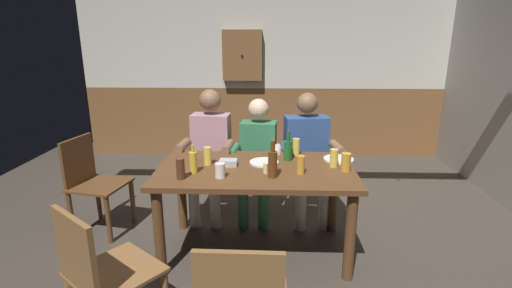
{
  "coord_description": "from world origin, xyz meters",
  "views": [
    {
      "loc": [
        0.1,
        -2.63,
        1.73
      ],
      "look_at": [
        0.0,
        0.23,
        0.91
      ],
      "focal_mm": 26.07,
      "sensor_mm": 36.0,
      "label": 1
    }
  ],
  "objects_px": {
    "bottle_1": "(273,163)",
    "pint_glass_1": "(346,162)",
    "pint_glass_3": "(334,158)",
    "pint_glass_5": "(208,156)",
    "pint_glass_2": "(301,165)",
    "plate_1": "(264,162)",
    "pint_glass_4": "(181,169)",
    "dining_table": "(256,181)",
    "pint_glass_0": "(220,170)",
    "person_2": "(307,151)",
    "person_1": "(257,155)",
    "condiment_caddy": "(228,163)",
    "pint_glass_6": "(296,147)",
    "bottle_0": "(193,162)",
    "chair_empty_near_left": "(102,275)",
    "chair_empty_far_end": "(92,182)",
    "table_candle": "(266,168)",
    "bottle_2": "(288,149)",
    "plate_0": "(339,159)",
    "person_0": "(210,149)",
    "wall_dart_cabinet": "(242,55)"
  },
  "relations": [
    {
      "from": "person_1",
      "to": "pint_glass_0",
      "type": "bearing_deg",
      "value": 79.84
    },
    {
      "from": "pint_glass_0",
      "to": "bottle_0",
      "type": "bearing_deg",
      "value": 157.05
    },
    {
      "from": "dining_table",
      "to": "pint_glass_0",
      "type": "distance_m",
      "value": 0.38
    },
    {
      "from": "person_1",
      "to": "condiment_caddy",
      "type": "height_order",
      "value": "person_1"
    },
    {
      "from": "person_1",
      "to": "pint_glass_6",
      "type": "distance_m",
      "value": 0.51
    },
    {
      "from": "bottle_2",
      "to": "pint_glass_4",
      "type": "relative_size",
      "value": 1.63
    },
    {
      "from": "plate_1",
      "to": "pint_glass_1",
      "type": "relative_size",
      "value": 1.67
    },
    {
      "from": "pint_glass_0",
      "to": "person_0",
      "type": "bearing_deg",
      "value": 103.8
    },
    {
      "from": "bottle_0",
      "to": "person_1",
      "type": "bearing_deg",
      "value": 59.54
    },
    {
      "from": "pint_glass_5",
      "to": "pint_glass_6",
      "type": "distance_m",
      "value": 0.78
    },
    {
      "from": "person_1",
      "to": "pint_glass_0",
      "type": "distance_m",
      "value": 0.92
    },
    {
      "from": "plate_1",
      "to": "table_candle",
      "type": "bearing_deg",
      "value": -86.29
    },
    {
      "from": "chair_empty_near_left",
      "to": "pint_glass_6",
      "type": "height_order",
      "value": "pint_glass_6"
    },
    {
      "from": "person_0",
      "to": "condiment_caddy",
      "type": "xyz_separation_m",
      "value": [
        0.25,
        -0.62,
        0.07
      ]
    },
    {
      "from": "pint_glass_0",
      "to": "pint_glass_4",
      "type": "distance_m",
      "value": 0.29
    },
    {
      "from": "person_1",
      "to": "pint_glass_5",
      "type": "xyz_separation_m",
      "value": [
        -0.38,
        -0.59,
        0.17
      ]
    },
    {
      "from": "pint_glass_1",
      "to": "pint_glass_2",
      "type": "relative_size",
      "value": 1.01
    },
    {
      "from": "bottle_0",
      "to": "pint_glass_4",
      "type": "relative_size",
      "value": 1.41
    },
    {
      "from": "chair_empty_far_end",
      "to": "pint_glass_2",
      "type": "bearing_deg",
      "value": 88.57
    },
    {
      "from": "bottle_1",
      "to": "pint_glass_1",
      "type": "bearing_deg",
      "value": 14.92
    },
    {
      "from": "bottle_2",
      "to": "plate_1",
      "type": "bearing_deg",
      "value": -155.12
    },
    {
      "from": "chair_empty_far_end",
      "to": "bottle_1",
      "type": "height_order",
      "value": "bottle_1"
    },
    {
      "from": "pint_glass_3",
      "to": "table_candle",
      "type": "bearing_deg",
      "value": -162.96
    },
    {
      "from": "person_1",
      "to": "table_candle",
      "type": "relative_size",
      "value": 14.69
    },
    {
      "from": "condiment_caddy",
      "to": "pint_glass_4",
      "type": "bearing_deg",
      "value": -135.86
    },
    {
      "from": "person_2",
      "to": "condiment_caddy",
      "type": "bearing_deg",
      "value": 34.03
    },
    {
      "from": "plate_0",
      "to": "pint_glass_0",
      "type": "distance_m",
      "value": 1.05
    },
    {
      "from": "pint_glass_2",
      "to": "pint_glass_5",
      "type": "xyz_separation_m",
      "value": [
        -0.74,
        0.19,
        0.0
      ]
    },
    {
      "from": "table_candle",
      "to": "plate_1",
      "type": "bearing_deg",
      "value": 93.71
    },
    {
      "from": "person_1",
      "to": "bottle_1",
      "type": "height_order",
      "value": "person_1"
    },
    {
      "from": "pint_glass_3",
      "to": "pint_glass_5",
      "type": "height_order",
      "value": "pint_glass_5"
    },
    {
      "from": "person_0",
      "to": "person_2",
      "type": "distance_m",
      "value": 0.95
    },
    {
      "from": "person_2",
      "to": "bottle_1",
      "type": "bearing_deg",
      "value": 60.65
    },
    {
      "from": "pint_glass_5",
      "to": "pint_glass_2",
      "type": "bearing_deg",
      "value": -14.17
    },
    {
      "from": "person_1",
      "to": "pint_glass_5",
      "type": "distance_m",
      "value": 0.72
    },
    {
      "from": "person_1",
      "to": "bottle_0",
      "type": "distance_m",
      "value": 0.93
    },
    {
      "from": "chair_empty_near_left",
      "to": "pint_glass_5",
      "type": "height_order",
      "value": "pint_glass_5"
    },
    {
      "from": "dining_table",
      "to": "chair_empty_near_left",
      "type": "distance_m",
      "value": 1.33
    },
    {
      "from": "plate_1",
      "to": "pint_glass_4",
      "type": "xyz_separation_m",
      "value": [
        -0.6,
        -0.37,
        0.07
      ]
    },
    {
      "from": "bottle_0",
      "to": "pint_glass_5",
      "type": "bearing_deg",
      "value": 68.02
    },
    {
      "from": "pint_glass_4",
      "to": "pint_glass_6",
      "type": "height_order",
      "value": "pint_glass_4"
    },
    {
      "from": "chair_empty_far_end",
      "to": "bottle_0",
      "type": "relative_size",
      "value": 3.97
    },
    {
      "from": "person_1",
      "to": "person_2",
      "type": "relative_size",
      "value": 0.95
    },
    {
      "from": "pint_glass_1",
      "to": "pint_glass_2",
      "type": "distance_m",
      "value": 0.36
    },
    {
      "from": "person_2",
      "to": "table_candle",
      "type": "distance_m",
      "value": 0.89
    },
    {
      "from": "pint_glass_1",
      "to": "plate_0",
      "type": "bearing_deg",
      "value": 91.09
    },
    {
      "from": "plate_0",
      "to": "pint_glass_1",
      "type": "height_order",
      "value": "pint_glass_1"
    },
    {
      "from": "person_0",
      "to": "wall_dart_cabinet",
      "type": "height_order",
      "value": "wall_dart_cabinet"
    },
    {
      "from": "pint_glass_5",
      "to": "chair_empty_far_end",
      "type": "bearing_deg",
      "value": 167.31
    },
    {
      "from": "condiment_caddy",
      "to": "table_candle",
      "type": "bearing_deg",
      "value": -28.55
    }
  ]
}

